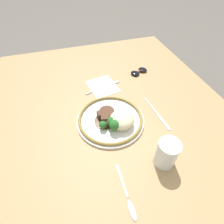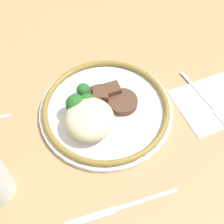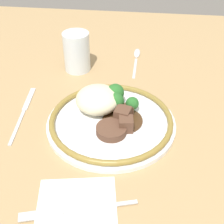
{
  "view_description": "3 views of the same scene",
  "coord_description": "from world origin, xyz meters",
  "px_view_note": "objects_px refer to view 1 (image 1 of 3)",
  "views": [
    {
      "loc": [
        0.46,
        -0.15,
        0.58
      ],
      "look_at": [
        -0.02,
        -0.01,
        0.06
      ],
      "focal_mm": 28.0,
      "sensor_mm": 36.0,
      "label": 1
    },
    {
      "loc": [
        0.08,
        0.34,
        0.57
      ],
      "look_at": [
        0.0,
        0.01,
        0.07
      ],
      "focal_mm": 50.0,
      "sensor_mm": 36.0,
      "label": 2
    },
    {
      "loc": [
        -0.5,
        -0.08,
        0.47
      ],
      "look_at": [
        0.02,
        -0.02,
        0.06
      ],
      "focal_mm": 50.0,
      "sensor_mm": 36.0,
      "label": 3
    }
  ],
  "objects_px": {
    "spoon": "(129,202)",
    "sunglasses": "(139,72)",
    "plate": "(112,119)",
    "juice_glass": "(166,154)",
    "knife": "(157,114)",
    "fork": "(106,86)"
  },
  "relations": [
    {
      "from": "plate",
      "to": "sunglasses",
      "type": "relative_size",
      "value": 2.47
    },
    {
      "from": "plate",
      "to": "sunglasses",
      "type": "bearing_deg",
      "value": 140.76
    },
    {
      "from": "plate",
      "to": "sunglasses",
      "type": "xyz_separation_m",
      "value": [
        -0.3,
        0.24,
        -0.01
      ]
    },
    {
      "from": "juice_glass",
      "to": "spoon",
      "type": "distance_m",
      "value": 0.19
    },
    {
      "from": "juice_glass",
      "to": "sunglasses",
      "type": "relative_size",
      "value": 0.94
    },
    {
      "from": "fork",
      "to": "sunglasses",
      "type": "height_order",
      "value": "sunglasses"
    },
    {
      "from": "knife",
      "to": "spoon",
      "type": "distance_m",
      "value": 0.38
    },
    {
      "from": "juice_glass",
      "to": "sunglasses",
      "type": "distance_m",
      "value": 0.53
    },
    {
      "from": "plate",
      "to": "juice_glass",
      "type": "xyz_separation_m",
      "value": [
        0.22,
        0.11,
        0.03
      ]
    },
    {
      "from": "plate",
      "to": "knife",
      "type": "height_order",
      "value": "plate"
    },
    {
      "from": "plate",
      "to": "juice_glass",
      "type": "relative_size",
      "value": 2.62
    },
    {
      "from": "spoon",
      "to": "sunglasses",
      "type": "relative_size",
      "value": 1.54
    },
    {
      "from": "fork",
      "to": "spoon",
      "type": "relative_size",
      "value": 1.1
    },
    {
      "from": "fork",
      "to": "sunglasses",
      "type": "xyz_separation_m",
      "value": [
        -0.07,
        0.2,
        0.0
      ]
    },
    {
      "from": "juice_glass",
      "to": "sunglasses",
      "type": "height_order",
      "value": "juice_glass"
    },
    {
      "from": "plate",
      "to": "spoon",
      "type": "bearing_deg",
      "value": -7.85
    },
    {
      "from": "plate",
      "to": "juice_glass",
      "type": "bearing_deg",
      "value": 27.88
    },
    {
      "from": "spoon",
      "to": "sunglasses",
      "type": "height_order",
      "value": "sunglasses"
    },
    {
      "from": "spoon",
      "to": "sunglasses",
      "type": "bearing_deg",
      "value": 155.06
    },
    {
      "from": "fork",
      "to": "sunglasses",
      "type": "distance_m",
      "value": 0.21
    },
    {
      "from": "juice_glass",
      "to": "knife",
      "type": "distance_m",
      "value": 0.23
    },
    {
      "from": "fork",
      "to": "spoon",
      "type": "distance_m",
      "value": 0.54
    }
  ]
}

